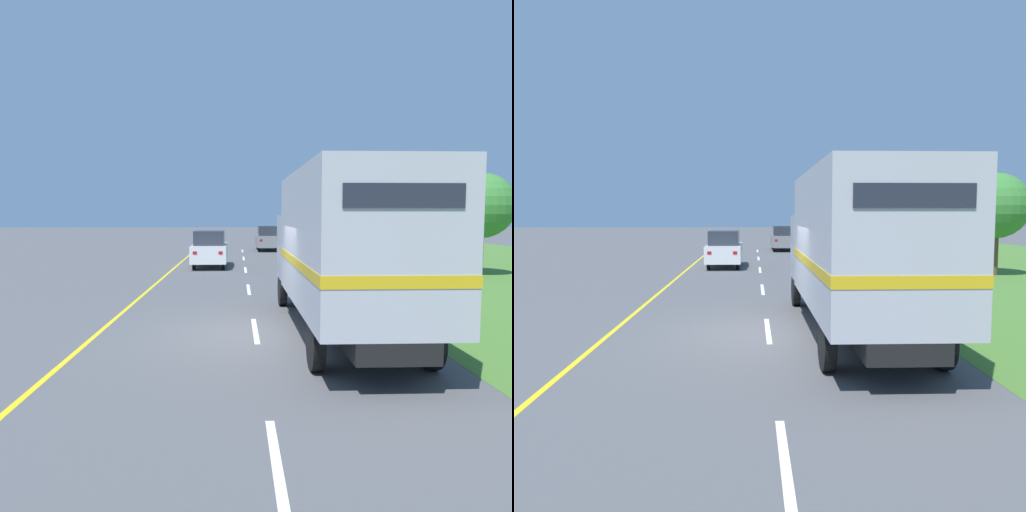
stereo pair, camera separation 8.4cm
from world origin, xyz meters
TOP-DOWN VIEW (x-y plane):
  - ground_plane at (0.00, 0.00)m, footprint 200.00×200.00m
  - edge_line_yellow at (-3.70, 12.70)m, footprint 0.12×58.38m
  - centre_dash_nearest at (0.00, -6.29)m, footprint 0.12×2.60m
  - centre_dash_near at (0.00, 0.31)m, footprint 0.12×2.60m
  - centre_dash_mid_a at (0.00, 6.91)m, footprint 0.12×2.60m
  - centre_dash_mid_b at (0.00, 13.51)m, footprint 0.12×2.60m
  - centre_dash_far at (0.00, 20.11)m, footprint 0.12×2.60m
  - centre_dash_farthest at (0.00, 26.71)m, footprint 0.12×2.60m
  - horse_trailer_truck at (2.00, -0.31)m, footprint 2.43×8.63m
  - lead_car_white at (-1.86, 14.97)m, footprint 1.80×4.27m
  - lead_car_grey_ahead at (1.98, 27.23)m, footprint 1.80×4.51m
  - highway_sign at (6.17, 7.45)m, footprint 1.93×0.09m
  - roadside_tree_near at (10.75, 11.01)m, footprint 2.99×2.99m
  - roadside_tree_mid at (8.31, 16.03)m, footprint 3.07×3.07m
  - roadside_tree_far at (8.95, 21.99)m, footprint 3.33×3.33m
  - delineator_post at (4.24, 3.24)m, footprint 0.08×0.08m

SIDE VIEW (x-z plane):
  - ground_plane at x=0.00m, z-range 0.00..0.00m
  - edge_line_yellow at x=-3.70m, z-range 0.00..0.01m
  - centre_dash_nearest at x=0.00m, z-range 0.00..0.01m
  - centre_dash_near at x=0.00m, z-range 0.00..0.01m
  - centre_dash_mid_a at x=0.00m, z-range 0.00..0.01m
  - centre_dash_mid_b at x=0.00m, z-range 0.00..0.01m
  - centre_dash_far at x=0.00m, z-range 0.00..0.01m
  - centre_dash_farthest at x=0.00m, z-range 0.00..0.01m
  - delineator_post at x=4.24m, z-range 0.03..0.98m
  - lead_car_grey_ahead at x=1.98m, z-range 0.01..1.92m
  - lead_car_white at x=-1.86m, z-range 0.01..1.95m
  - highway_sign at x=6.17m, z-range 0.45..3.53m
  - horse_trailer_truck at x=2.00m, z-range 0.20..3.90m
  - roadside_tree_mid at x=8.31m, z-range 0.74..5.32m
  - roadside_tree_near at x=10.75m, z-range 0.83..5.51m
  - roadside_tree_far at x=8.95m, z-range 0.85..5.92m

